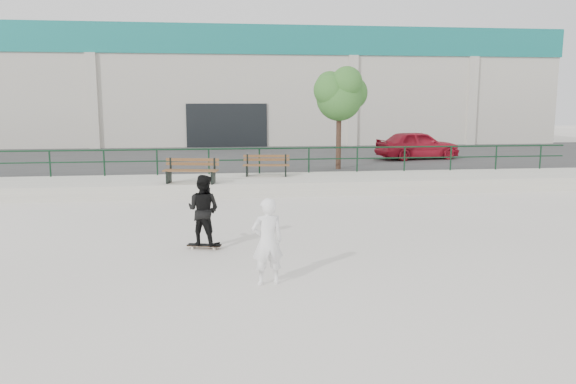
{
  "coord_description": "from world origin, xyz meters",
  "views": [
    {
      "loc": [
        -0.71,
        -11.43,
        3.39
      ],
      "look_at": [
        1.02,
        2.0,
        1.17
      ],
      "focal_mm": 35.0,
      "sensor_mm": 36.0,
      "label": 1
    }
  ],
  "objects": [
    {
      "name": "seated_skater",
      "position": [
        0.2,
        -1.41,
        0.82
      ],
      "size": [
        0.65,
        0.47,
        1.63
      ],
      "primitive_type": "imported",
      "rotation": [
        0.0,
        0.0,
        3.29
      ],
      "color": "white",
      "rests_on": "ground"
    },
    {
      "name": "ground",
      "position": [
        0.0,
        0.0,
        0.0
      ],
      "size": [
        120.0,
        120.0,
        0.0
      ],
      "primitive_type": "plane",
      "color": "beige",
      "rests_on": "ground"
    },
    {
      "name": "commercial_building",
      "position": [
        -0.0,
        31.99,
        4.58
      ],
      "size": [
        44.2,
        16.33,
        8.0
      ],
      "color": "#B6AEA3",
      "rests_on": "ground"
    },
    {
      "name": "parking_strip",
      "position": [
        0.0,
        18.0,
        0.25
      ],
      "size": [
        60.0,
        14.0,
        0.5
      ],
      "primitive_type": "cube",
      "color": "#343434",
      "rests_on": "ground"
    },
    {
      "name": "standing_skater",
      "position": [
        -1.03,
        1.31,
        0.91
      ],
      "size": [
        0.99,
        0.92,
        1.63
      ],
      "primitive_type": "imported",
      "rotation": [
        0.0,
        0.0,
        2.65
      ],
      "color": "black",
      "rests_on": "skateboard"
    },
    {
      "name": "red_car",
      "position": [
        9.25,
        15.44,
        1.21
      ],
      "size": [
        4.36,
        2.32,
        1.41
      ],
      "primitive_type": "imported",
      "rotation": [
        0.0,
        0.0,
        1.73
      ],
      "color": "#AE1529",
      "rests_on": "parking_strip"
    },
    {
      "name": "skateboard",
      "position": [
        -1.03,
        1.31,
        0.07
      ],
      "size": [
        0.81,
        0.4,
        0.09
      ],
      "rotation": [
        0.0,
        0.0,
        -0.26
      ],
      "color": "black",
      "rests_on": "ground"
    },
    {
      "name": "bench_left",
      "position": [
        -1.59,
        8.47,
        0.94
      ],
      "size": [
        1.98,
        0.94,
        0.88
      ],
      "rotation": [
        0.0,
        0.0,
        -0.21
      ],
      "color": "brown",
      "rests_on": "ledge"
    },
    {
      "name": "bench_right",
      "position": [
        1.21,
        10.02,
        0.91
      ],
      "size": [
        1.83,
        0.73,
        0.82
      ],
      "rotation": [
        0.0,
        0.0,
        -0.12
      ],
      "color": "brown",
      "rests_on": "ledge"
    },
    {
      "name": "railing",
      "position": [
        -0.0,
        10.8,
        1.24
      ],
      "size": [
        28.0,
        0.06,
        1.03
      ],
      "color": "#13341F",
      "rests_on": "ledge"
    },
    {
      "name": "tree",
      "position": [
        4.48,
        11.9,
        3.7
      ],
      "size": [
        2.4,
        2.14,
        4.28
      ],
      "color": "#4E3627",
      "rests_on": "parking_strip"
    },
    {
      "name": "ledge",
      "position": [
        0.0,
        9.5,
        0.25
      ],
      "size": [
        30.0,
        3.0,
        0.5
      ],
      "primitive_type": "cube",
      "color": "beige",
      "rests_on": "ground"
    }
  ]
}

